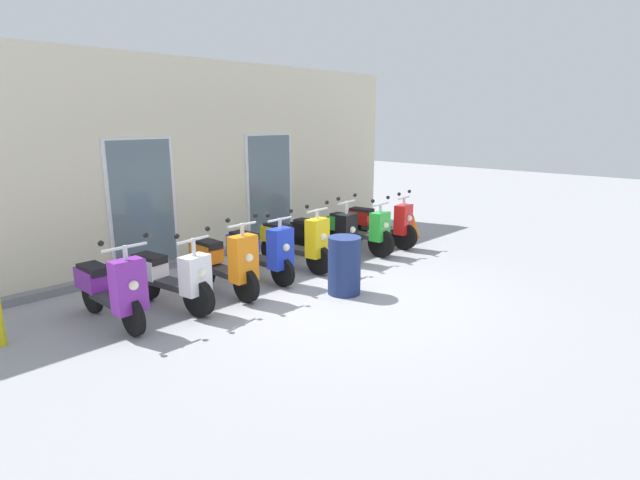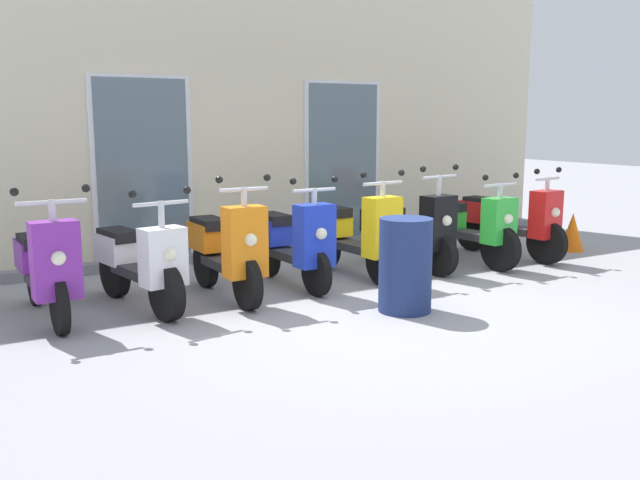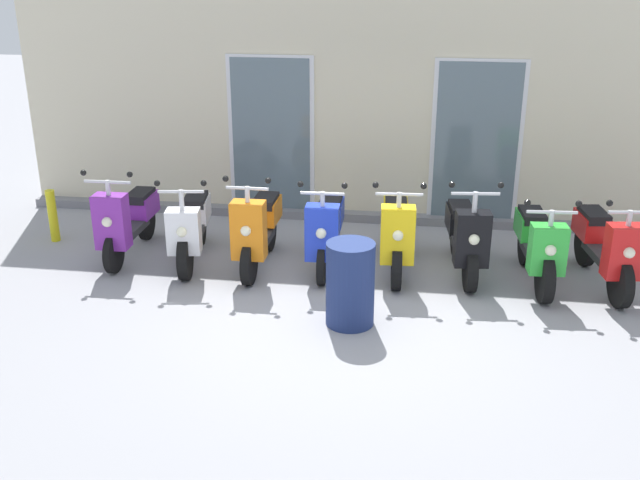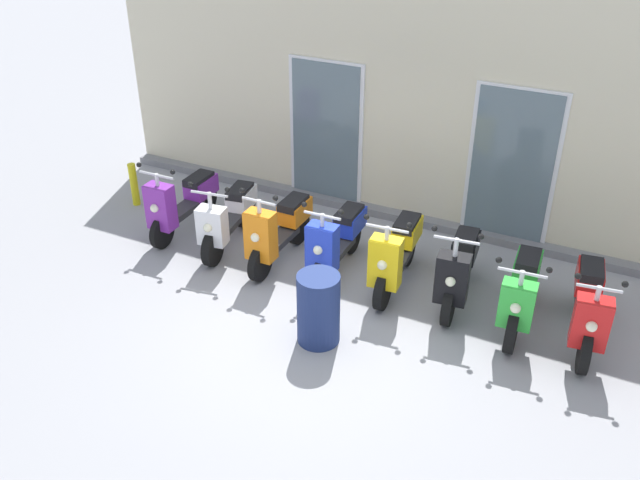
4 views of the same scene
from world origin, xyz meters
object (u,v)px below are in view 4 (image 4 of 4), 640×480
scooter_purple (182,201)px  scooter_black (458,268)px  scooter_yellow (396,253)px  scooter_white (229,217)px  scooter_red (588,306)px  trash_bin (318,309)px  scooter_blue (336,239)px  scooter_orange (278,229)px  scooter_green (521,292)px  curb_bollard (134,184)px

scooter_purple → scooter_black: 4.14m
scooter_yellow → scooter_black: bearing=3.6°
scooter_white → scooter_red: bearing=-0.2°
scooter_red → scooter_yellow: bearing=178.2°
scooter_red → trash_bin: scooter_red is taller
scooter_purple → scooter_blue: scooter_purple is taller
scooter_blue → scooter_black: scooter_black is taller
scooter_black → scooter_red: (1.56, -0.13, 0.01)m
scooter_orange → trash_bin: 1.80m
scooter_green → scooter_red: bearing=2.6°
curb_bollard → trash_bin: size_ratio=0.79×
scooter_yellow → scooter_green: bearing=-3.9°
scooter_orange → scooter_yellow: 1.65m
scooter_yellow → curb_bollard: scooter_yellow is taller
scooter_red → scooter_orange: bearing=-178.9°
scooter_white → scooter_green: bearing=-0.7°
scooter_orange → curb_bollard: bearing=170.5°
trash_bin → curb_bollard: bearing=156.8°
scooter_orange → scooter_blue: (0.81, 0.12, -0.00)m
scooter_white → curb_bollard: scooter_white is taller
scooter_black → scooter_green: 0.82m
scooter_orange → curb_bollard: (-2.89, 0.48, -0.16)m
scooter_black → trash_bin: scooter_black is taller
scooter_red → scooter_green: bearing=-177.4°
scooter_yellow → scooter_red: (2.36, -0.08, -0.01)m
scooter_green → trash_bin: bearing=-146.4°
scooter_red → trash_bin: (-2.75, -1.36, -0.04)m
scooter_white → scooter_blue: scooter_blue is taller
scooter_purple → scooter_white: 0.83m
scooter_orange → scooter_black: 2.46m
scooter_red → curb_bollard: size_ratio=2.41×
scooter_orange → curb_bollard: 2.93m
curb_bollard → scooter_orange: bearing=-9.5°
scooter_white → curb_bollard: (-2.03, 0.39, -0.10)m
scooter_blue → scooter_yellow: (0.83, 0.03, -0.01)m
scooter_blue → scooter_green: size_ratio=0.96×
scooter_white → scooter_purple: bearing=178.0°
scooter_white → trash_bin: (2.11, -1.38, -0.01)m
scooter_white → scooter_orange: 0.87m
scooter_orange → trash_bin: size_ratio=1.78×
scooter_orange → scooter_green: 3.26m
scooter_blue → scooter_red: size_ratio=0.91×
scooter_white → trash_bin: size_ratio=1.85×
scooter_yellow → trash_bin: scooter_yellow is taller
scooter_green → curb_bollard: (-6.14, 0.44, -0.12)m
scooter_white → scooter_blue: (1.67, 0.03, 0.06)m
scooter_red → scooter_white: bearing=179.8°
scooter_orange → scooter_yellow: scooter_orange is taller
scooter_yellow → curb_bollard: bearing=175.8°
scooter_yellow → scooter_black: (0.81, 0.05, -0.02)m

